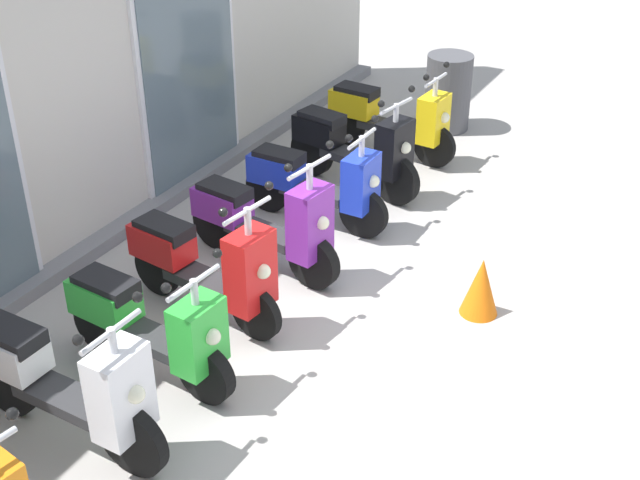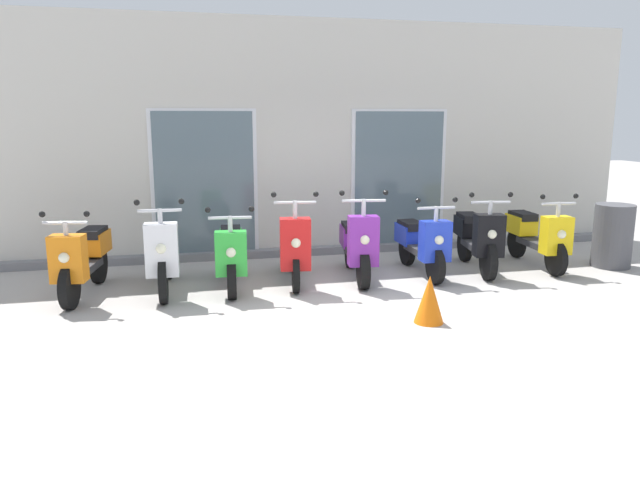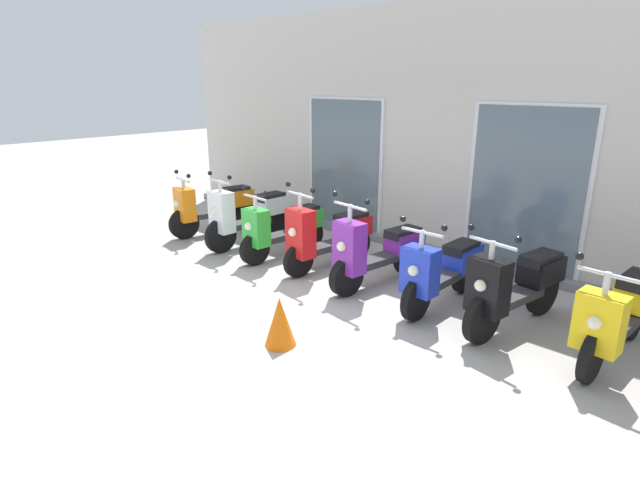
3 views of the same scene
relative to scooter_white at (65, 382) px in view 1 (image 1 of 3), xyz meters
name	(u,v)px [view 1 (image 1 of 3)]	position (x,y,z in m)	size (l,w,h in m)	color
ground_plane	(358,322)	(2.16, -1.08, -0.51)	(40.00, 40.00, 0.00)	#A8A39E
storefront_facade	(61,60)	(2.16, 1.83, 1.26)	(11.13, 0.50, 3.66)	beige
scooter_white	(65,382)	(0.00, 0.00, 0.00)	(0.57, 1.69, 1.25)	black
scooter_green	(149,325)	(0.83, -0.02, -0.06)	(0.58, 1.54, 1.13)	black
scooter_red	(206,264)	(1.66, 0.05, -0.01)	(0.60, 1.56, 1.28)	black
scooter_purple	(265,222)	(2.54, 0.04, -0.05)	(0.63, 1.64, 1.28)	black
scooter_blue	(315,182)	(3.48, 0.05, -0.06)	(0.58, 1.58, 1.15)	black
scooter_black	(354,147)	(4.34, 0.06, -0.02)	(0.66, 1.64, 1.20)	black
scooter_yellow	(390,116)	(5.31, 0.09, -0.03)	(0.56, 1.65, 1.15)	black
traffic_cone	(481,286)	(2.78, -1.90, -0.25)	(0.32, 0.32, 0.52)	orange
trash_bin	(448,92)	(6.39, -0.19, -0.05)	(0.56, 0.56, 0.93)	#4C4C51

